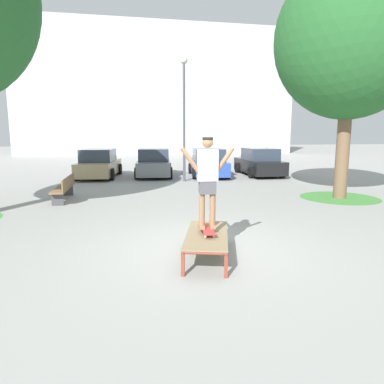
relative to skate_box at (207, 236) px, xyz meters
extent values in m
plane|color=#999993|center=(0.04, 0.49, -0.41)|extent=(120.00, 120.00, 0.00)
cube|color=silver|center=(2.27, 33.51, 6.47)|extent=(29.88, 4.00, 13.78)
cube|color=brown|center=(-0.09, 0.98, -0.22)|extent=(0.07, 0.07, 0.38)
cube|color=brown|center=(0.59, 0.79, -0.22)|extent=(0.07, 0.07, 0.38)
cube|color=brown|center=(-0.59, -0.79, -0.22)|extent=(0.07, 0.07, 0.38)
cube|color=brown|center=(0.09, -0.98, -0.22)|extent=(0.07, 0.07, 0.38)
cylinder|color=brown|center=(-0.34, 0.09, -0.01)|extent=(0.56, 1.84, 0.05)
cylinder|color=brown|center=(0.34, -0.09, -0.01)|extent=(0.56, 1.84, 0.05)
cylinder|color=brown|center=(0.25, 0.89, -0.01)|extent=(0.75, 0.25, 0.05)
cylinder|color=brown|center=(-0.25, -0.89, -0.01)|extent=(0.75, 0.25, 0.05)
cube|color=#847051|center=(0.00, 0.00, 0.03)|extent=(1.25, 2.03, 0.03)
cube|color=#B23333|center=(0.01, 0.02, 0.13)|extent=(0.25, 0.81, 0.02)
cylinder|color=silver|center=(-0.05, 0.31, 0.07)|extent=(0.03, 0.06, 0.06)
cylinder|color=silver|center=(0.10, 0.30, 0.07)|extent=(0.03, 0.06, 0.06)
cylinder|color=silver|center=(-0.09, -0.25, 0.07)|extent=(0.03, 0.06, 0.06)
cylinder|color=silver|center=(0.06, -0.26, 0.07)|extent=(0.03, 0.06, 0.06)
cylinder|color=#8E6647|center=(-0.09, 0.03, 0.55)|extent=(0.11, 0.11, 0.82)
cube|color=#99704C|center=(-0.09, 0.08, 0.17)|extent=(0.12, 0.25, 0.07)
cylinder|color=#8E6647|center=(0.11, 0.01, 0.55)|extent=(0.11, 0.11, 0.82)
cube|color=#99704C|center=(0.11, 0.06, 0.17)|extent=(0.12, 0.25, 0.07)
cube|color=#4C4C51|center=(0.01, 0.02, 0.92)|extent=(0.31, 0.22, 0.24)
cube|color=silver|center=(0.01, 0.02, 1.32)|extent=(0.37, 0.24, 0.56)
cylinder|color=#8E6647|center=(-0.29, 0.04, 1.40)|extent=(0.40, 0.11, 0.52)
cylinder|color=#8E6647|center=(0.31, 0.00, 1.40)|extent=(0.40, 0.11, 0.52)
sphere|color=#8E6647|center=(0.01, 0.02, 1.73)|extent=(0.20, 0.20, 0.20)
cylinder|color=black|center=(0.01, 0.02, 1.80)|extent=(0.19, 0.19, 0.05)
cylinder|color=brown|center=(6.12, 5.07, 1.23)|extent=(0.46, 0.46, 3.28)
ellipsoid|color=#235B28|center=(6.12, 5.07, 5.02)|extent=(5.07, 5.07, 5.33)
cylinder|color=#47893D|center=(6.12, 5.07, -0.41)|extent=(2.76, 2.76, 0.01)
cube|color=tan|center=(-2.84, 12.85, 0.10)|extent=(2.24, 4.39, 0.70)
cube|color=#2D3847|center=(-2.86, 12.71, 0.77)|extent=(1.82, 2.29, 0.64)
cylinder|color=black|center=(-3.51, 14.26, -0.11)|extent=(0.30, 0.62, 0.60)
cylinder|color=black|center=(-1.83, 14.03, -0.11)|extent=(0.30, 0.62, 0.60)
cylinder|color=black|center=(-3.86, 11.68, -0.11)|extent=(0.30, 0.62, 0.60)
cylinder|color=black|center=(-2.17, 11.45, -0.11)|extent=(0.30, 0.62, 0.60)
cube|color=slate|center=(0.05, 12.89, 0.10)|extent=(2.12, 4.35, 0.70)
cube|color=#2D3847|center=(0.04, 12.75, 0.77)|extent=(1.77, 2.25, 0.64)
cylinder|color=black|center=(-0.66, 14.28, -0.11)|extent=(0.28, 0.62, 0.60)
cylinder|color=black|center=(1.03, 14.10, -0.11)|extent=(0.28, 0.62, 0.60)
cylinder|color=black|center=(-0.93, 11.69, -0.11)|extent=(0.28, 0.62, 0.60)
cylinder|color=black|center=(0.76, 11.51, -0.11)|extent=(0.28, 0.62, 0.60)
cube|color=#28479E|center=(2.94, 12.31, 0.10)|extent=(2.12, 4.35, 0.70)
cube|color=#2D3847|center=(2.93, 12.16, 0.77)|extent=(1.77, 2.25, 0.64)
cylinder|color=black|center=(2.23, 13.69, -0.11)|extent=(0.28, 0.62, 0.60)
cylinder|color=black|center=(3.92, 13.52, -0.11)|extent=(0.28, 0.62, 0.60)
cylinder|color=black|center=(1.97, 11.10, -0.11)|extent=(0.28, 0.62, 0.60)
cylinder|color=black|center=(3.66, 10.93, -0.11)|extent=(0.28, 0.62, 0.60)
cube|color=black|center=(5.84, 12.23, 0.10)|extent=(1.85, 4.26, 0.70)
cube|color=#2D3847|center=(5.83, 12.08, 0.77)|extent=(1.64, 2.16, 0.64)
cylinder|color=black|center=(5.04, 13.57, -0.11)|extent=(0.24, 0.61, 0.60)
cylinder|color=black|center=(6.73, 13.50, -0.11)|extent=(0.24, 0.61, 0.60)
cylinder|color=black|center=(4.94, 10.96, -0.11)|extent=(0.24, 0.61, 0.60)
cylinder|color=black|center=(6.64, 10.90, -0.11)|extent=(0.24, 0.61, 0.60)
cube|color=brown|center=(-3.64, 6.49, 0.02)|extent=(0.46, 2.40, 0.06)
cube|color=brown|center=(-3.44, 6.49, 0.24)|extent=(0.06, 2.40, 0.36)
cube|color=#424247|center=(-3.65, 5.53, -0.21)|extent=(0.37, 0.08, 0.40)
cube|color=#424247|center=(-3.63, 7.45, -0.21)|extent=(0.37, 0.08, 0.40)
cylinder|color=#4C4C51|center=(1.33, 10.55, 2.34)|extent=(0.12, 0.12, 5.50)
sphere|color=silver|center=(1.33, 10.55, 5.24)|extent=(0.36, 0.36, 0.36)
camera|label=1|loc=(-1.44, -6.11, 1.90)|focal=32.55mm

